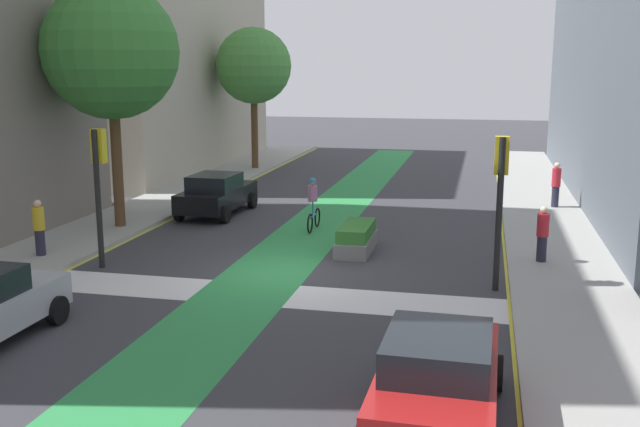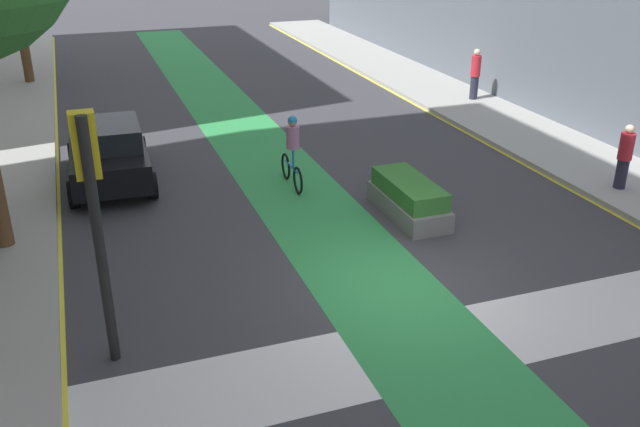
% 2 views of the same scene
% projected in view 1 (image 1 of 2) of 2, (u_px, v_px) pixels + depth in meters
% --- Properties ---
extents(ground_plane, '(120.00, 120.00, 0.00)m').
position_uv_depth(ground_plane, '(285.00, 273.00, 20.19)').
color(ground_plane, '#38383D').
extents(bike_lane_paint, '(2.40, 60.00, 0.01)m').
position_uv_depth(bike_lane_paint, '(268.00, 271.00, 20.29)').
color(bike_lane_paint, '#2D8C47').
rests_on(bike_lane_paint, ground_plane).
extents(crosswalk_band, '(12.00, 1.80, 0.01)m').
position_uv_depth(crosswalk_band, '(264.00, 294.00, 18.27)').
color(crosswalk_band, silver).
rests_on(crosswalk_band, ground_plane).
extents(sidewalk_left, '(3.00, 60.00, 0.15)m').
position_uv_depth(sidewalk_left, '(42.00, 255.00, 21.78)').
color(sidewalk_left, '#9E9E99').
rests_on(sidewalk_left, ground_plane).
extents(curb_stripe_left, '(0.16, 60.00, 0.01)m').
position_uv_depth(curb_stripe_left, '(88.00, 260.00, 21.47)').
color(curb_stripe_left, yellow).
rests_on(curb_stripe_left, ground_plane).
extents(sidewalk_right, '(3.00, 60.00, 0.15)m').
position_uv_depth(sidewalk_right, '(570.00, 288.00, 18.56)').
color(sidewalk_right, '#9E9E99').
rests_on(sidewalk_right, ground_plane).
extents(curb_stripe_right, '(0.16, 60.00, 0.01)m').
position_uv_depth(curb_stripe_right, '(509.00, 286.00, 18.90)').
color(curb_stripe_right, yellow).
rests_on(curb_stripe_right, ground_plane).
extents(traffic_signal_near_right, '(0.35, 0.52, 3.89)m').
position_uv_depth(traffic_signal_near_right, '(501.00, 183.00, 18.21)').
color(traffic_signal_near_right, black).
rests_on(traffic_signal_near_right, ground_plane).
extents(traffic_signal_near_left, '(0.35, 0.52, 3.89)m').
position_uv_depth(traffic_signal_near_left, '(99.00, 171.00, 20.29)').
color(traffic_signal_near_left, black).
rests_on(traffic_signal_near_left, ground_plane).
extents(car_black_left_far, '(2.12, 4.25, 1.57)m').
position_uv_depth(car_black_left_far, '(217.00, 194.00, 27.90)').
color(car_black_left_far, black).
rests_on(car_black_left_far, ground_plane).
extents(car_red_right_near, '(2.10, 4.24, 1.57)m').
position_uv_depth(car_red_right_near, '(438.00, 377.00, 11.50)').
color(car_red_right_near, '#A51919').
rests_on(car_red_right_near, ground_plane).
extents(cyclist_in_lane, '(0.32, 1.73, 1.86)m').
position_uv_depth(cyclist_in_lane, '(313.00, 203.00, 25.13)').
color(cyclist_in_lane, black).
rests_on(cyclist_in_lane, ground_plane).
extents(pedestrian_sidewalk_right_a, '(0.34, 0.34, 1.76)m').
position_uv_depth(pedestrian_sidewalk_right_a, '(556.00, 184.00, 28.57)').
color(pedestrian_sidewalk_right_a, '#262638').
rests_on(pedestrian_sidewalk_right_a, sidewalk_right).
extents(pedestrian_sidewalk_left_a, '(0.34, 0.34, 1.65)m').
position_uv_depth(pedestrian_sidewalk_left_a, '(39.00, 227.00, 21.30)').
color(pedestrian_sidewalk_left_a, '#262638').
rests_on(pedestrian_sidewalk_left_a, sidewalk_left).
extents(pedestrian_sidewalk_right_b, '(0.34, 0.34, 1.59)m').
position_uv_depth(pedestrian_sidewalk_right_b, '(543.00, 234.00, 20.63)').
color(pedestrian_sidewalk_right_b, '#262638').
rests_on(pedestrian_sidewalk_right_b, sidewalk_right).
extents(street_tree_near, '(4.53, 4.53, 8.19)m').
position_uv_depth(street_tree_near, '(111.00, 52.00, 24.22)').
color(street_tree_near, brown).
rests_on(street_tree_near, sidewalk_left).
extents(street_tree_far, '(4.01, 4.01, 7.44)m').
position_uv_depth(street_tree_far, '(253.00, 66.00, 38.64)').
color(street_tree_far, brown).
rests_on(street_tree_far, sidewalk_left).
extents(median_planter, '(0.98, 2.45, 0.85)m').
position_uv_depth(median_planter, '(356.00, 238.00, 22.43)').
color(median_planter, slate).
rests_on(median_planter, ground_plane).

